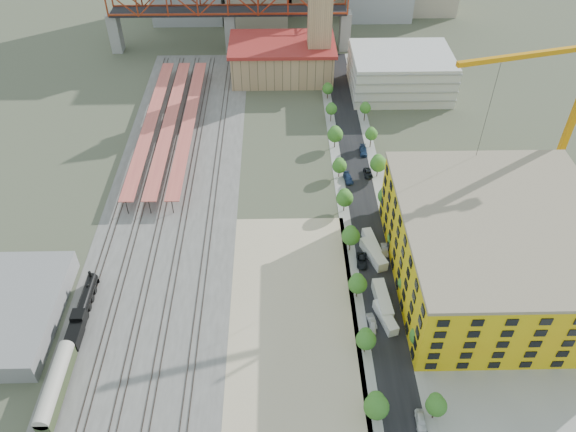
{
  "coord_description": "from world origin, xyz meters",
  "views": [
    {
      "loc": [
        -6.76,
        -108.66,
        98.05
      ],
      "look_at": [
        -4.7,
        -8.26,
        10.0
      ],
      "focal_mm": 35.0,
      "sensor_mm": 36.0,
      "label": 1
    }
  ],
  "objects_px": {
    "coach": "(56,386)",
    "car_0": "(373,327)",
    "construction_building": "(497,250)",
    "site_trailer_b": "(382,300)",
    "locomotive": "(83,308)",
    "clock_tower": "(320,0)",
    "site_trailer_a": "(385,317)",
    "tower_crane": "(570,96)",
    "site_trailer_c": "(374,254)",
    "site_trailer_d": "(371,243)"
  },
  "relations": [
    {
      "from": "clock_tower",
      "to": "site_trailer_c",
      "type": "relative_size",
      "value": 5.21
    },
    {
      "from": "car_0",
      "to": "tower_crane",
      "type": "bearing_deg",
      "value": 50.12
    },
    {
      "from": "clock_tower",
      "to": "tower_crane",
      "type": "relative_size",
      "value": 1.01
    },
    {
      "from": "clock_tower",
      "to": "site_trailer_b",
      "type": "bearing_deg",
      "value": -85.73
    },
    {
      "from": "clock_tower",
      "to": "site_trailer_a",
      "type": "xyz_separation_m",
      "value": [
        8.0,
        -112.09,
        -27.5
      ]
    },
    {
      "from": "site_trailer_c",
      "to": "car_0",
      "type": "distance_m",
      "value": 21.6
    },
    {
      "from": "construction_building",
      "to": "site_trailer_b",
      "type": "distance_m",
      "value": 28.15
    },
    {
      "from": "site_trailer_b",
      "to": "coach",
      "type": "bearing_deg",
      "value": -166.25
    },
    {
      "from": "clock_tower",
      "to": "construction_building",
      "type": "height_order",
      "value": "clock_tower"
    },
    {
      "from": "site_trailer_d",
      "to": "car_0",
      "type": "distance_m",
      "value": 25.65
    },
    {
      "from": "clock_tower",
      "to": "tower_crane",
      "type": "distance_m",
      "value": 90.0
    },
    {
      "from": "clock_tower",
      "to": "car_0",
      "type": "height_order",
      "value": "clock_tower"
    },
    {
      "from": "locomotive",
      "to": "coach",
      "type": "distance_m",
      "value": 19.85
    },
    {
      "from": "clock_tower",
      "to": "site_trailer_b",
      "type": "xyz_separation_m",
      "value": [
        8.0,
        -107.25,
        -27.27
      ]
    },
    {
      "from": "coach",
      "to": "site_trailer_c",
      "type": "xyz_separation_m",
      "value": [
        66.0,
        35.76,
        -1.57
      ]
    },
    {
      "from": "tower_crane",
      "to": "site_trailer_d",
      "type": "bearing_deg",
      "value": -159.63
    },
    {
      "from": "clock_tower",
      "to": "construction_building",
      "type": "xyz_separation_m",
      "value": [
        34.0,
        -99.99,
        -19.29
      ]
    },
    {
      "from": "tower_crane",
      "to": "site_trailer_a",
      "type": "bearing_deg",
      "value": -138.93
    },
    {
      "from": "tower_crane",
      "to": "site_trailer_c",
      "type": "height_order",
      "value": "tower_crane"
    },
    {
      "from": "site_trailer_c",
      "to": "site_trailer_a",
      "type": "bearing_deg",
      "value": -109.61
    },
    {
      "from": "tower_crane",
      "to": "construction_building",
      "type": "bearing_deg",
      "value": -125.85
    },
    {
      "from": "site_trailer_c",
      "to": "tower_crane",
      "type": "bearing_deg",
      "value": 5.04
    },
    {
      "from": "car_0",
      "to": "site_trailer_a",
      "type": "bearing_deg",
      "value": 45.0
    },
    {
      "from": "car_0",
      "to": "site_trailer_c",
      "type": "bearing_deg",
      "value": 91.37
    },
    {
      "from": "locomotive",
      "to": "car_0",
      "type": "bearing_deg",
      "value": -4.94
    },
    {
      "from": "coach",
      "to": "site_trailer_d",
      "type": "height_order",
      "value": "coach"
    },
    {
      "from": "tower_crane",
      "to": "site_trailer_b",
      "type": "bearing_deg",
      "value": -142.49
    },
    {
      "from": "clock_tower",
      "to": "coach",
      "type": "relative_size",
      "value": 2.96
    },
    {
      "from": "site_trailer_c",
      "to": "car_0",
      "type": "bearing_deg",
      "value": -117.59
    },
    {
      "from": "site_trailer_a",
      "to": "car_0",
      "type": "xyz_separation_m",
      "value": [
        -3.0,
        -2.15,
        -0.54
      ]
    },
    {
      "from": "coach",
      "to": "locomotive",
      "type": "bearing_deg",
      "value": 90.0
    },
    {
      "from": "construction_building",
      "to": "car_0",
      "type": "height_order",
      "value": "construction_building"
    },
    {
      "from": "site_trailer_a",
      "to": "car_0",
      "type": "bearing_deg",
      "value": -159.82
    },
    {
      "from": "construction_building",
      "to": "car_0",
      "type": "distance_m",
      "value": 33.47
    },
    {
      "from": "clock_tower",
      "to": "locomotive",
      "type": "xyz_separation_m",
      "value": [
        -58.0,
        -108.79,
        -26.73
      ]
    },
    {
      "from": "coach",
      "to": "construction_building",
      "type": "bearing_deg",
      "value": 17.28
    },
    {
      "from": "construction_building",
      "to": "site_trailer_a",
      "type": "xyz_separation_m",
      "value": [
        -26.0,
        -12.09,
        -8.21
      ]
    },
    {
      "from": "site_trailer_c",
      "to": "site_trailer_d",
      "type": "bearing_deg",
      "value": 70.39
    },
    {
      "from": "clock_tower",
      "to": "locomotive",
      "type": "height_order",
      "value": "clock_tower"
    },
    {
      "from": "site_trailer_b",
      "to": "site_trailer_c",
      "type": "bearing_deg",
      "value": 85.81
    },
    {
      "from": "construction_building",
      "to": "locomotive",
      "type": "xyz_separation_m",
      "value": [
        -92.0,
        -8.8,
        -7.44
      ]
    },
    {
      "from": "coach",
      "to": "car_0",
      "type": "distance_m",
      "value": 64.66
    },
    {
      "from": "coach",
      "to": "site_trailer_c",
      "type": "relative_size",
      "value": 1.76
    },
    {
      "from": "construction_building",
      "to": "site_trailer_d",
      "type": "distance_m",
      "value": 29.48
    },
    {
      "from": "coach",
      "to": "car_0",
      "type": "relative_size",
      "value": 4.54
    },
    {
      "from": "clock_tower",
      "to": "construction_building",
      "type": "bearing_deg",
      "value": -71.22
    },
    {
      "from": "locomotive",
      "to": "site_trailer_a",
      "type": "bearing_deg",
      "value": -2.86
    },
    {
      "from": "tower_crane",
      "to": "site_trailer_b",
      "type": "xyz_separation_m",
      "value": [
        -46.61,
        -35.78,
        -30.44
      ]
    },
    {
      "from": "construction_building",
      "to": "site_trailer_b",
      "type": "xyz_separation_m",
      "value": [
        -26.0,
        -7.25,
        -7.99
      ]
    },
    {
      "from": "construction_building",
      "to": "coach",
      "type": "xyz_separation_m",
      "value": [
        -92.0,
        -28.62,
        -6.48
      ]
    }
  ]
}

